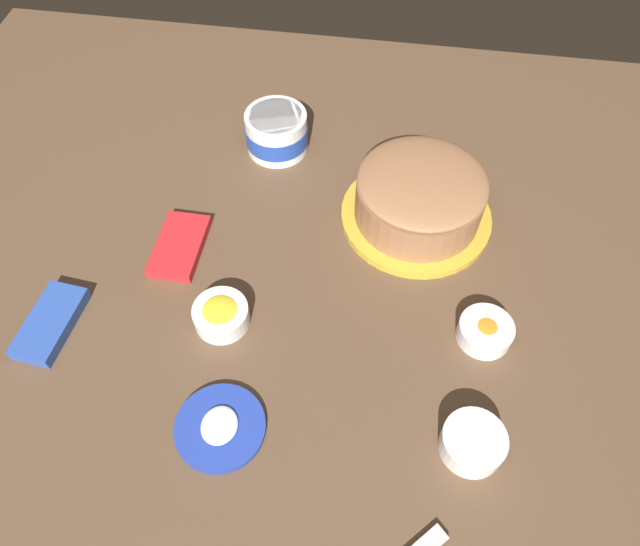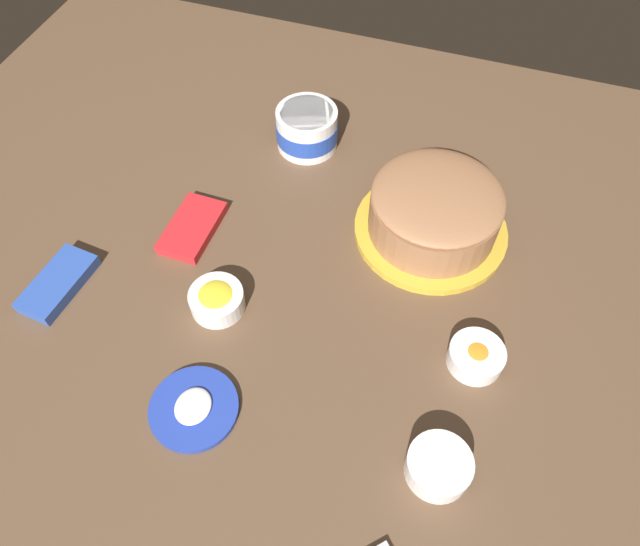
% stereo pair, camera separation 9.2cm
% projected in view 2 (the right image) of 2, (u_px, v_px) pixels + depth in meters
% --- Properties ---
extents(ground_plane, '(1.54, 1.54, 0.00)m').
position_uv_depth(ground_plane, '(255.00, 317.00, 0.92)').
color(ground_plane, brown).
extents(frosted_cake, '(0.26, 0.26, 0.11)m').
position_uv_depth(frosted_cake, '(434.00, 213.00, 0.97)').
color(frosted_cake, gold).
rests_on(frosted_cake, ground_plane).
extents(frosting_tub, '(0.12, 0.12, 0.08)m').
position_uv_depth(frosting_tub, '(307.00, 128.00, 1.10)').
color(frosting_tub, white).
rests_on(frosting_tub, ground_plane).
extents(frosting_tub_lid, '(0.13, 0.13, 0.02)m').
position_uv_depth(frosting_tub_lid, '(194.00, 408.00, 0.82)').
color(frosting_tub_lid, '#233DAD').
rests_on(frosting_tub_lid, ground_plane).
extents(sprinkle_bowl_pink, '(0.09, 0.09, 0.04)m').
position_uv_depth(sprinkle_bowl_pink, '(439.00, 466.00, 0.76)').
color(sprinkle_bowl_pink, white).
rests_on(sprinkle_bowl_pink, ground_plane).
extents(sprinkle_bowl_orange, '(0.08, 0.08, 0.03)m').
position_uv_depth(sprinkle_bowl_orange, '(476.00, 356.00, 0.86)').
color(sprinkle_bowl_orange, white).
rests_on(sprinkle_bowl_orange, ground_plane).
extents(sprinkle_bowl_yellow, '(0.09, 0.09, 0.04)m').
position_uv_depth(sprinkle_bowl_yellow, '(216.00, 300.00, 0.91)').
color(sprinkle_bowl_yellow, white).
rests_on(sprinkle_bowl_yellow, ground_plane).
extents(candy_box_lower, '(0.14, 0.08, 0.02)m').
position_uv_depth(candy_box_lower, '(58.00, 283.00, 0.94)').
color(candy_box_lower, '#2D51B2').
rests_on(candy_box_lower, ground_plane).
extents(candy_box_upper, '(0.13, 0.08, 0.02)m').
position_uv_depth(candy_box_upper, '(192.00, 228.00, 1.01)').
color(candy_box_upper, red).
rests_on(candy_box_upper, ground_plane).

